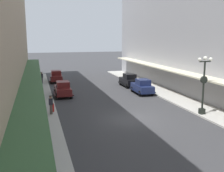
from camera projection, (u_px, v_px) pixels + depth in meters
ground_plane at (131, 119)px, 22.55m from camera, size 200.00×200.00×0.00m
sidewalk_left at (41, 126)px, 20.49m from camera, size 3.00×60.00×0.15m
sidewalk_right at (207, 111)px, 24.58m from camera, size 3.00×60.00×0.15m
parked_car_0 at (63, 89)px, 30.89m from camera, size 2.16×4.27×1.84m
parked_car_1 at (56, 76)px, 40.69m from camera, size 2.30×4.32×1.84m
parked_car_2 at (129, 80)px, 37.14m from camera, size 2.20×4.28×1.84m
parked_car_3 at (142, 86)px, 32.37m from camera, size 2.21×4.28×1.84m
lamp_post_with_clock at (204, 83)px, 22.99m from camera, size 1.42×0.44×5.16m
fire_hydrant at (53, 107)px, 24.17m from camera, size 0.24×0.24×0.82m
pedestrian_0 at (42, 78)px, 38.68m from camera, size 0.36×0.28×1.67m
pedestrian_1 at (51, 105)px, 23.32m from camera, size 0.36×0.28×1.67m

